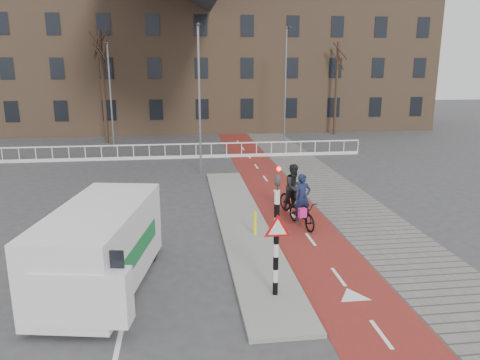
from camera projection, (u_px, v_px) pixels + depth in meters
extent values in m
plane|color=#38383A|center=(281.00, 266.00, 14.49)|extent=(120.00, 120.00, 0.00)
cube|color=maroon|center=(269.00, 183.00, 24.29)|extent=(2.50, 60.00, 0.01)
cube|color=slate|center=(321.00, 181.00, 24.63)|extent=(3.00, 60.00, 0.01)
cube|color=gray|center=(242.00, 222.00, 18.23)|extent=(1.80, 16.00, 0.12)
cylinder|color=black|center=(276.00, 244.00, 12.11)|extent=(0.14, 0.14, 2.88)
imported|color=black|center=(278.00, 175.00, 11.66)|extent=(0.13, 0.16, 0.80)
cylinder|color=#FF0C05|center=(279.00, 169.00, 11.48)|extent=(0.11, 0.02, 0.11)
cylinder|color=yellow|center=(255.00, 223.00, 16.66)|extent=(0.12, 0.12, 0.85)
imported|color=black|center=(302.00, 213.00, 17.78)|extent=(1.13, 2.09, 1.04)
imported|color=#151D3C|center=(302.00, 198.00, 17.63)|extent=(0.74, 0.57, 1.81)
cube|color=#D91E84|center=(302.00, 213.00, 17.20)|extent=(0.32, 0.25, 0.35)
imported|color=black|center=(294.00, 201.00, 19.11)|extent=(1.28, 2.07, 1.21)
imported|color=black|center=(294.00, 187.00, 18.96)|extent=(1.12, 1.01, 1.89)
cube|color=white|center=(100.00, 246.00, 12.83)|extent=(3.09, 5.67, 2.15)
cube|color=#1A7937|center=(60.00, 251.00, 12.72)|extent=(0.65, 3.38, 0.55)
cube|color=#1A7937|center=(141.00, 247.00, 12.99)|extent=(0.65, 3.38, 0.55)
cube|color=black|center=(82.00, 268.00, 10.48)|extent=(1.91, 0.40, 0.90)
cylinder|color=black|center=(40.00, 307.00, 11.32)|extent=(0.40, 0.79, 0.75)
cylinder|color=black|center=(114.00, 309.00, 11.22)|extent=(0.40, 0.79, 0.75)
cylinder|color=black|center=(94.00, 248.00, 14.85)|extent=(0.40, 0.79, 0.75)
cylinder|color=black|center=(151.00, 250.00, 14.76)|extent=(0.40, 0.79, 0.75)
cube|color=silver|center=(149.00, 145.00, 29.98)|extent=(28.00, 0.08, 0.08)
cube|color=silver|center=(150.00, 158.00, 30.19)|extent=(28.00, 0.10, 0.20)
cube|color=#7F6047|center=(178.00, 63.00, 43.40)|extent=(46.00, 10.00, 12.00)
cylinder|color=black|center=(103.00, 88.00, 35.30)|extent=(0.27, 0.27, 8.32)
cylinder|color=black|center=(336.00, 89.00, 39.70)|extent=(0.22, 0.22, 7.71)
cylinder|color=slate|center=(199.00, 101.00, 25.36)|extent=(0.12, 0.12, 8.08)
cylinder|color=slate|center=(111.00, 97.00, 33.21)|extent=(0.12, 0.12, 7.42)
cylinder|color=slate|center=(285.00, 86.00, 35.54)|extent=(0.12, 0.12, 8.65)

